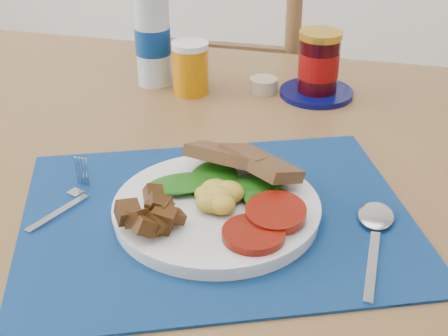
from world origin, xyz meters
name	(u,v)px	position (x,y,z in m)	size (l,w,h in m)	color
table	(147,175)	(0.00, 0.20, 0.67)	(1.40, 0.90, 0.75)	brown
chair_far	(226,91)	(-0.01, 0.81, 0.58)	(0.43, 0.41, 1.14)	#513A1D
placemat	(217,216)	(0.18, -0.01, 0.75)	(0.51, 0.40, 0.00)	black
breakfast_plate	(212,204)	(0.18, -0.02, 0.77)	(0.27, 0.27, 0.07)	silver
fork	(69,200)	(-0.02, -0.03, 0.76)	(0.05, 0.15, 0.00)	#B2B5BA
spoon	(375,230)	(0.39, 0.00, 0.76)	(0.05, 0.20, 0.01)	#B2B5BA
water_bottle	(152,33)	(-0.06, 0.41, 0.85)	(0.07, 0.07, 0.23)	#ADBFCC
juice_glass	(190,69)	(0.03, 0.39, 0.80)	(0.07, 0.07, 0.09)	#B86C04
ramekin	(264,85)	(0.16, 0.42, 0.76)	(0.05, 0.05, 0.03)	tan
jam_on_saucer	(318,68)	(0.26, 0.43, 0.81)	(0.14, 0.14, 0.12)	#04084A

